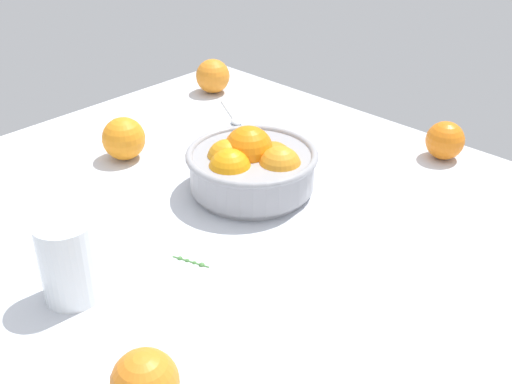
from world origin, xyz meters
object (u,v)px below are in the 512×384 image
fruit_bowl (252,166)px  second_glass (69,265)px  loose_orange_2 (213,76)px  loose_orange_4 (445,140)px  loose_orange_0 (124,139)px  loose_orange_1 (145,383)px  spoon (233,116)px

fruit_bowl → second_glass: (1.83, -35.68, 0.14)cm
fruit_bowl → loose_orange_2: bearing=145.1°
loose_orange_2 → loose_orange_4: 54.94cm
loose_orange_0 → loose_orange_4: bearing=43.7°
loose_orange_1 → loose_orange_4: 74.13cm
loose_orange_4 → fruit_bowl: bearing=-116.8°
fruit_bowl → spoon: fruit_bowl is taller
fruit_bowl → spoon: 31.00cm
second_glass → loose_orange_2: size_ratio=1.48×
fruit_bowl → second_glass: 35.72cm
loose_orange_1 → loose_orange_4: loose_orange_1 is taller
second_glass → fruit_bowl: bearing=92.9°
fruit_bowl → loose_orange_0: bearing=-164.3°
second_glass → loose_orange_0: 39.53cm
second_glass → loose_orange_1: 22.31cm
second_glass → spoon: (-25.85, 54.79, -4.51)cm
loose_orange_4 → spoon: (-40.78, -14.13, -3.08)cm
fruit_bowl → loose_orange_2: 46.05cm
loose_orange_0 → spoon: size_ratio=0.62×
loose_orange_2 → spoon: size_ratio=0.60×
loose_orange_0 → loose_orange_2: 35.69cm
spoon → loose_orange_2: bearing=152.2°
fruit_bowl → second_glass: size_ratio=1.92×
loose_orange_1 → spoon: size_ratio=0.57×
spoon → second_glass: bearing=-64.7°
loose_orange_2 → loose_orange_1: bearing=-47.5°
loose_orange_2 → loose_orange_0: bearing=-70.0°
spoon → loose_orange_4: bearing=19.1°
loose_orange_1 → spoon: 76.39cm
loose_orange_2 → loose_orange_4: loose_orange_2 is taller
loose_orange_1 → spoon: (-47.57, 59.69, -3.21)cm
second_glass → loose_orange_4: 70.54cm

